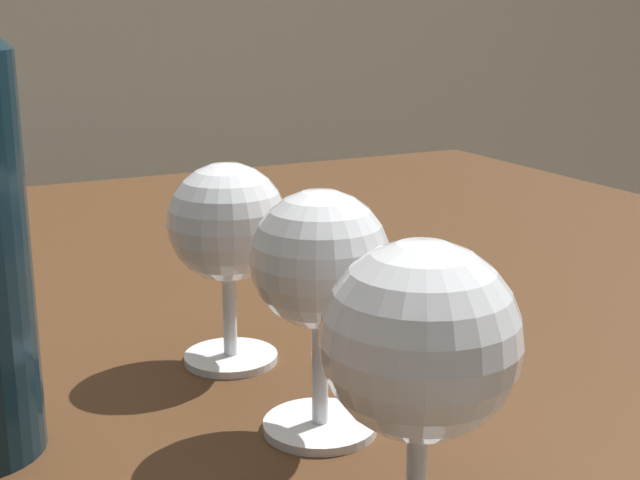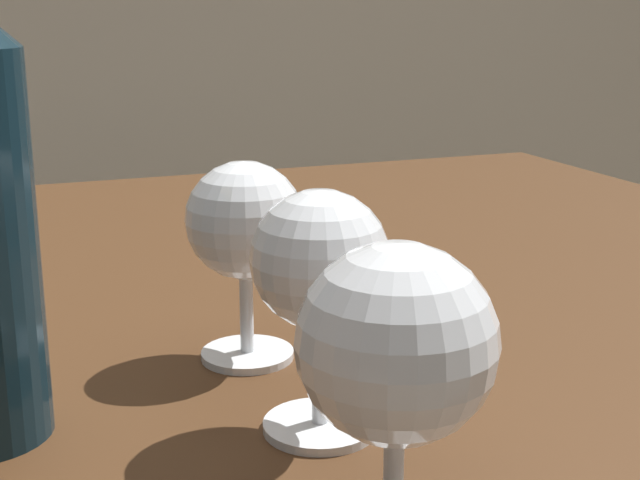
% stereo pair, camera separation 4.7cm
% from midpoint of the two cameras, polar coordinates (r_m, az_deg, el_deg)
% --- Properties ---
extents(dining_table, '(1.23, 0.99, 0.72)m').
position_cam_midpoint_polar(dining_table, '(0.78, -4.58, -8.84)').
color(dining_table, '#472B16').
rests_on(dining_table, ground_plane).
extents(wine_glass_rose, '(0.09, 0.09, 0.13)m').
position_cam_midpoint_polar(wine_glass_rose, '(0.38, 8.40, -6.77)').
color(wine_glass_rose, white).
rests_on(wine_glass_rose, dining_table).
extents(wine_glass_pinot, '(0.07, 0.07, 0.13)m').
position_cam_midpoint_polar(wine_glass_pinot, '(0.47, 2.84, -1.85)').
color(wine_glass_pinot, white).
rests_on(wine_glass_pinot, dining_table).
extents(wine_glass_amber, '(0.08, 0.08, 0.13)m').
position_cam_midpoint_polar(wine_glass_amber, '(0.57, -2.46, 0.96)').
color(wine_glass_amber, white).
rests_on(wine_glass_amber, dining_table).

